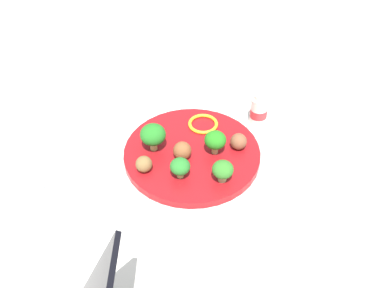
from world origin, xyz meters
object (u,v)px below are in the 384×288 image
object	(u,v)px
broccoli_floret_front_right	(215,140)
knife	(55,169)
yogurt_bottle	(259,111)
pepper_ring_front_right	(203,124)
broccoli_floret_center	(223,170)
broccoli_floret_far_rim	(180,167)
meatball_near_rim	(182,151)
plate	(192,154)
napkin	(60,176)
broccoli_floret_near_rim	(153,135)
fork	(56,182)
meatball_center	(239,141)
meatball_front_left	(144,164)

from	to	relation	value
broccoli_floret_front_right	knife	distance (m)	0.32
yogurt_bottle	pepper_ring_front_right	bearing A→B (deg)	-8.34
broccoli_floret_center	broccoli_floret_far_rim	bearing A→B (deg)	-27.26
meatball_near_rim	yogurt_bottle	world-z (taller)	yogurt_bottle
plate	napkin	distance (m)	0.27
broccoli_floret_front_right	meatball_near_rim	xyz separation A→B (m)	(0.07, -0.01, -0.01)
broccoli_floret_near_rim	meatball_near_rim	size ratio (longest dim) A/B	1.63
knife	fork	bearing A→B (deg)	83.96
broccoli_floret_far_rim	napkin	distance (m)	0.24
meatball_center	napkin	world-z (taller)	meatball_center
plate	yogurt_bottle	bearing A→B (deg)	-163.84
meatball_front_left	fork	size ratio (longest dim) A/B	0.27
meatball_near_rim	broccoli_floret_front_right	bearing A→B (deg)	171.81
pepper_ring_front_right	fork	xyz separation A→B (m)	(0.33, 0.05, -0.01)
meatball_near_rim	fork	bearing A→B (deg)	-7.05
broccoli_floret_near_rim	pepper_ring_front_right	bearing A→B (deg)	-164.11
meatball_front_left	meatball_center	bearing A→B (deg)	178.36
meatball_near_rim	pepper_ring_front_right	world-z (taller)	meatball_near_rim
broccoli_floret_front_right	meatball_near_rim	world-z (taller)	broccoli_floret_front_right
broccoli_floret_far_rim	napkin	xyz separation A→B (m)	(0.22, -0.10, -0.04)
yogurt_bottle	knife	bearing A→B (deg)	-0.78
broccoli_floret_front_right	knife	size ratio (longest dim) A/B	0.35
broccoli_floret_far_rim	meatball_front_left	world-z (taller)	broccoli_floret_far_rim
napkin	yogurt_bottle	world-z (taller)	yogurt_bottle
broccoli_floret_far_rim	broccoli_floret_center	xyz separation A→B (m)	(-0.07, 0.04, 0.00)
plate	knife	distance (m)	0.28
meatball_center	fork	xyz separation A→B (m)	(0.37, -0.04, -0.03)
yogurt_bottle	napkin	bearing A→B (deg)	1.59
broccoli_floret_front_right	yogurt_bottle	bearing A→B (deg)	-152.13
plate	broccoli_floret_center	distance (m)	0.11
meatball_center	meatball_front_left	world-z (taller)	meatball_center
napkin	pepper_ring_front_right	bearing A→B (deg)	-174.54
broccoli_floret_front_right	meatball_center	size ratio (longest dim) A/B	1.51
plate	knife	xyz separation A→B (m)	(0.27, -0.06, -0.00)
broccoli_floret_near_rim	meatball_center	xyz separation A→B (m)	(-0.16, 0.06, -0.02)
pepper_ring_front_right	yogurt_bottle	world-z (taller)	yogurt_bottle
broccoli_floret_center	yogurt_bottle	xyz separation A→B (m)	(-0.15, -0.15, -0.01)
meatball_center	pepper_ring_front_right	bearing A→B (deg)	-65.98
pepper_ring_front_right	meatball_front_left	bearing A→B (deg)	28.69
broccoli_floret_center	meatball_front_left	bearing A→B (deg)	-30.58
meatball_center	meatball_front_left	size ratio (longest dim) A/B	1.04
meatball_center	knife	size ratio (longest dim) A/B	0.23
broccoli_floret_center	meatball_center	bearing A→B (deg)	-132.70
meatball_near_rim	napkin	bearing A→B (deg)	-11.37
plate	broccoli_floret_near_rim	bearing A→B (deg)	-25.68
broccoli_floret_center	broccoli_floret_front_right	bearing A→B (deg)	-102.17
fork	yogurt_bottle	distance (m)	0.45
plate	broccoli_floret_far_rim	bearing A→B (deg)	51.70
broccoli_floret_front_right	napkin	distance (m)	0.32
meatball_center	meatball_front_left	xyz separation A→B (m)	(0.20, -0.01, -0.00)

